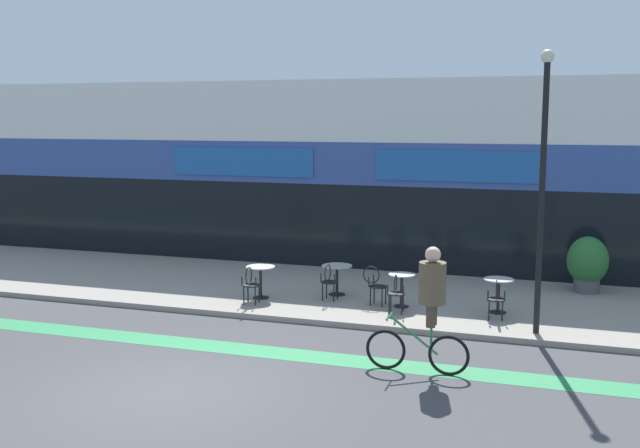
# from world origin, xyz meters

# --- Properties ---
(ground_plane) EXTENTS (120.00, 120.00, 0.00)m
(ground_plane) POSITION_xyz_m (0.00, 0.00, 0.00)
(ground_plane) COLOR #424244
(sidewalk_slab) EXTENTS (40.00, 5.50, 0.12)m
(sidewalk_slab) POSITION_xyz_m (0.00, 7.25, 0.06)
(sidewalk_slab) COLOR gray
(sidewalk_slab) RESTS_ON ground
(storefront_facade) EXTENTS (40.00, 4.06, 5.47)m
(storefront_facade) POSITION_xyz_m (0.00, 11.96, 2.72)
(storefront_facade) COLOR silver
(storefront_facade) RESTS_ON ground
(bike_lane_stripe) EXTENTS (36.00, 0.70, 0.01)m
(bike_lane_stripe) POSITION_xyz_m (0.00, 2.46, 0.00)
(bike_lane_stripe) COLOR #2D844C
(bike_lane_stripe) RESTS_ON ground
(bistro_table_0) EXTENTS (0.70, 0.70, 0.78)m
(bistro_table_0) POSITION_xyz_m (-0.88, 5.92, 0.67)
(bistro_table_0) COLOR black
(bistro_table_0) RESTS_ON sidewalk_slab
(bistro_table_1) EXTENTS (0.74, 0.74, 0.74)m
(bistro_table_1) POSITION_xyz_m (0.76, 6.81, 0.65)
(bistro_table_1) COLOR black
(bistro_table_1) RESTS_ON sidewalk_slab
(bistro_table_2) EXTENTS (0.61, 0.61, 0.77)m
(bistro_table_2) POSITION_xyz_m (2.50, 6.16, 0.66)
(bistro_table_2) COLOR black
(bistro_table_2) RESTS_ON sidewalk_slab
(bistro_table_3) EXTENTS (0.67, 0.67, 0.77)m
(bistro_table_3) POSITION_xyz_m (4.65, 6.32, 0.67)
(bistro_table_3) COLOR black
(bistro_table_3) RESTS_ON sidewalk_slab
(cafe_chair_0_near) EXTENTS (0.43, 0.59, 0.90)m
(cafe_chair_0_near) POSITION_xyz_m (-0.87, 5.29, 0.64)
(cafe_chair_0_near) COLOR black
(cafe_chair_0_near) RESTS_ON sidewalk_slab
(cafe_chair_1_near) EXTENTS (0.41, 0.58, 0.90)m
(cafe_chair_1_near) POSITION_xyz_m (0.76, 6.18, 0.64)
(cafe_chair_1_near) COLOR black
(cafe_chair_1_near) RESTS_ON sidewalk_slab
(cafe_chair_2_near) EXTENTS (0.44, 0.59, 0.90)m
(cafe_chair_2_near) POSITION_xyz_m (2.51, 5.54, 0.64)
(cafe_chair_2_near) COLOR black
(cafe_chair_2_near) RESTS_ON sidewalk_slab
(cafe_chair_2_side) EXTENTS (0.59, 0.43, 0.90)m
(cafe_chair_2_side) POSITION_xyz_m (1.88, 6.17, 0.64)
(cafe_chair_2_side) COLOR black
(cafe_chair_2_side) RESTS_ON sidewalk_slab
(cafe_chair_3_near) EXTENTS (0.43, 0.59, 0.90)m
(cafe_chair_3_near) POSITION_xyz_m (4.65, 5.70, 0.64)
(cafe_chair_3_near) COLOR black
(cafe_chair_3_near) RESTS_ON sidewalk_slab
(planter_pot) EXTENTS (0.99, 0.99, 1.40)m
(planter_pot) POSITION_xyz_m (6.55, 9.04, 0.85)
(planter_pot) COLOR #4C4C51
(planter_pot) RESTS_ON sidewalk_slab
(lamp_post) EXTENTS (0.26, 0.26, 5.59)m
(lamp_post) POSITION_xyz_m (5.52, 4.97, 3.32)
(lamp_post) COLOR black
(lamp_post) RESTS_ON sidewalk_slab
(cyclist_0) EXTENTS (1.83, 0.48, 2.25)m
(cyclist_0) POSITION_xyz_m (3.81, 2.25, 1.31)
(cyclist_0) COLOR black
(cyclist_0) RESTS_ON ground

